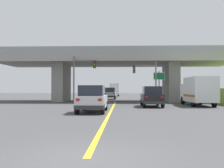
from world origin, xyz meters
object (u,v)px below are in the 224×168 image
object	(u,v)px
box_truck	(198,91)
sedan_oncoming	(110,93)
suv_crossing	(152,97)
highway_sign	(159,80)
semi_truck_distant	(115,90)
traffic_signal_nearside	(148,75)
suv_lead	(92,99)
traffic_signal_farside	(81,73)

from	to	relation	value
box_truck	sedan_oncoming	size ratio (longest dim) A/B	1.46
suv_crossing	highway_sign	world-z (taller)	highway_sign
semi_truck_distant	sedan_oncoming	bearing A→B (deg)	-90.48
highway_sign	traffic_signal_nearside	bearing A→B (deg)	-147.24
suv_lead	box_truck	size ratio (longest dim) A/B	0.69
box_truck	highway_sign	size ratio (longest dim) A/B	1.59
sedan_oncoming	semi_truck_distant	size ratio (longest dim) A/B	0.63
suv_crossing	box_truck	distance (m)	5.36
sedan_oncoming	semi_truck_distant	bearing A→B (deg)	89.52
traffic_signal_nearside	sedan_oncoming	bearing A→B (deg)	114.20
suv_lead	semi_truck_distant	size ratio (longest dim) A/B	0.64
sedan_oncoming	highway_sign	size ratio (longest dim) A/B	1.08
traffic_signal_farside	semi_truck_distant	distance (m)	33.45
box_truck	traffic_signal_nearside	world-z (taller)	traffic_signal_nearside
suv_crossing	box_truck	xyz separation A→B (m)	(5.06, 1.67, 0.56)
sedan_oncoming	semi_truck_distant	distance (m)	20.68
highway_sign	sedan_oncoming	bearing A→B (deg)	122.20
traffic_signal_nearside	semi_truck_distant	size ratio (longest dim) A/B	0.80
suv_crossing	traffic_signal_farside	size ratio (longest dim) A/B	0.81
suv_lead	traffic_signal_farside	size ratio (longest dim) A/B	0.76
suv_crossing	box_truck	size ratio (longest dim) A/B	0.74
box_truck	traffic_signal_farside	bearing A→B (deg)	160.29
semi_truck_distant	traffic_signal_farside	bearing A→B (deg)	-95.66
box_truck	traffic_signal_farside	world-z (taller)	traffic_signal_farside
traffic_signal_farside	semi_truck_distant	xyz separation A→B (m)	(3.29, 33.22, -2.12)
suv_lead	traffic_signal_farside	distance (m)	13.33
suv_lead	suv_crossing	distance (m)	8.16
box_truck	traffic_signal_nearside	size ratio (longest dim) A/B	1.15
suv_lead	suv_crossing	world-z (taller)	same
suv_crossing	box_truck	world-z (taller)	box_truck
suv_crossing	highway_sign	bearing A→B (deg)	77.21
sedan_oncoming	suv_lead	bearing A→B (deg)	-90.40
sedan_oncoming	traffic_signal_farside	size ratio (longest dim) A/B	0.75
traffic_signal_nearside	traffic_signal_farside	size ratio (longest dim) A/B	0.95
suv_lead	traffic_signal_farside	bearing A→B (deg)	103.05
suv_crossing	traffic_signal_nearside	size ratio (longest dim) A/B	0.85
semi_truck_distant	suv_lead	bearing A→B (deg)	-90.44
sedan_oncoming	highway_sign	bearing A→B (deg)	-57.80
box_truck	sedan_oncoming	distance (m)	19.98
box_truck	suv_lead	bearing A→B (deg)	-142.00
suv_lead	box_truck	xyz separation A→B (m)	(10.22, 7.99, 0.56)
sedan_oncoming	semi_truck_distant	world-z (taller)	semi_truck_distant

